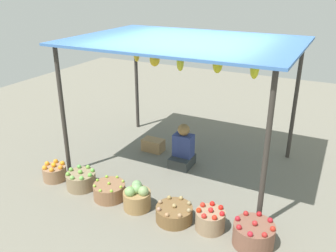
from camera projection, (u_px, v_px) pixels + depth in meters
name	position (u px, v px, depth m)	size (l,w,h in m)	color
ground_plane	(183.00, 164.00, 6.38)	(14.00, 14.00, 0.00)	slate
market_stall_structure	(185.00, 49.00, 5.60)	(3.55, 2.56, 2.20)	#38332D
vendor_person	(183.00, 150.00, 6.23)	(0.36, 0.44, 0.78)	#343939
basket_oranges	(55.00, 172.00, 5.85)	(0.38, 0.38, 0.30)	#957050
basket_green_apples	(81.00, 180.00, 5.61)	(0.46, 0.46, 0.31)	#8B7656
basket_limes	(109.00, 191.00, 5.35)	(0.48, 0.48, 0.27)	#8C6243
basket_cabbages	(137.00, 197.00, 5.09)	(0.40, 0.40, 0.40)	#9B7849
basket_potatoes	(174.00, 213.00, 4.86)	(0.51, 0.51, 0.26)	brown
basket_red_tomatoes	(210.00, 220.00, 4.67)	(0.39, 0.39, 0.33)	#977B5D
basket_red_apples	(254.00, 234.00, 4.40)	(0.51, 0.51, 0.35)	brown
wooden_crate_near_vendor	(153.00, 145.00, 6.83)	(0.41, 0.25, 0.23)	#9D7A4F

